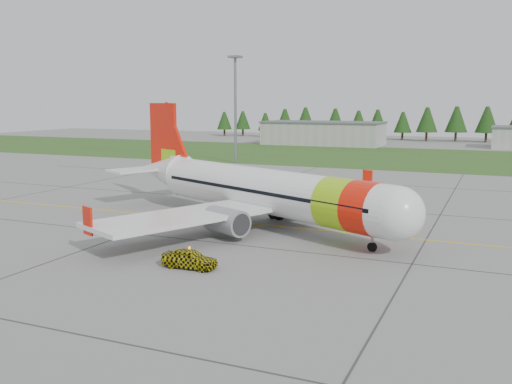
% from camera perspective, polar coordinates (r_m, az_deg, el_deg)
% --- Properties ---
extents(ground, '(320.00, 320.00, 0.00)m').
position_cam_1_polar(ground, '(46.25, 2.93, -5.83)').
color(ground, gray).
rests_on(ground, ground).
extents(aircraft, '(36.44, 34.58, 11.68)m').
position_cam_1_polar(aircraft, '(54.68, 0.59, 0.11)').
color(aircraft, white).
rests_on(aircraft, ground).
extents(follow_me_car, '(1.44, 1.69, 4.10)m').
position_cam_1_polar(follow_me_car, '(41.18, -6.70, -4.81)').
color(follow_me_car, '#CEC10B').
rests_on(follow_me_car, ground).
extents(service_van, '(1.79, 1.73, 4.22)m').
position_cam_1_polar(service_van, '(116.23, -7.70, 4.16)').
color(service_van, silver).
rests_on(service_van, ground).
extents(grass_strip, '(320.00, 50.00, 0.03)m').
position_cam_1_polar(grass_strip, '(125.43, 16.20, 3.28)').
color(grass_strip, '#30561E').
rests_on(grass_strip, ground).
extents(taxi_guideline, '(120.00, 0.25, 0.02)m').
position_cam_1_polar(taxi_guideline, '(53.60, 5.93, -3.78)').
color(taxi_guideline, gold).
rests_on(taxi_guideline, ground).
extents(hangar_west, '(32.00, 14.00, 6.00)m').
position_cam_1_polar(hangar_west, '(158.83, 6.74, 5.80)').
color(hangar_west, '#A8A8A3').
rests_on(hangar_west, ground).
extents(floodlight_mast, '(0.50, 0.50, 20.00)m').
position_cam_1_polar(floodlight_mast, '(110.66, -2.07, 8.09)').
color(floodlight_mast, slate).
rests_on(floodlight_mast, ground).
extents(treeline, '(160.00, 8.00, 10.00)m').
position_cam_1_polar(treeline, '(180.70, 18.57, 6.42)').
color(treeline, '#1C3F14').
rests_on(treeline, ground).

